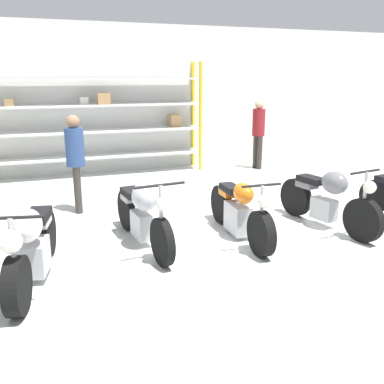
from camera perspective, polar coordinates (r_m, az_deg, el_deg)
ground_plane at (r=6.16m, az=1.27°, el=-7.21°), size 30.00×30.00×0.00m
back_wall at (r=11.05m, az=-9.24°, el=12.13°), size 30.00×0.08×3.60m
shelving_rack at (r=10.62m, az=-12.02°, el=9.67°), size 5.06×0.63×2.70m
motorcycle_white at (r=5.33m, az=-20.57°, el=-6.72°), size 0.77×2.10×1.03m
motorcycle_silver at (r=6.06m, az=-6.64°, el=-2.68°), size 0.67×2.14×1.06m
motorcycle_orange at (r=6.40m, az=6.35°, el=-2.56°), size 0.56×2.08×0.99m
motorcycle_grey at (r=7.08m, az=17.64°, el=-0.87°), size 0.63×2.06×1.06m
person_browsing at (r=11.27m, az=8.85°, el=8.40°), size 0.37×0.37×1.78m
person_near_rack at (r=7.72m, az=-15.30°, el=4.69°), size 0.35×0.35×1.72m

